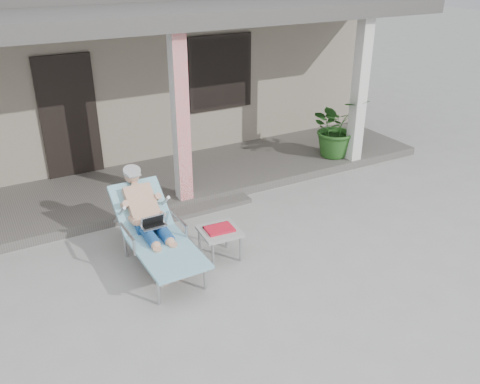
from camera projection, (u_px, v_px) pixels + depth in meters
ground at (251, 271)px, 6.60m from camera, size 60.00×60.00×0.00m
house at (102, 58)px, 11.02m from camera, size 10.40×5.40×3.30m
porch_deck at (166, 182)px, 8.94m from camera, size 10.00×2.00×0.15m
porch_overhang at (156, 22)px, 7.73m from camera, size 10.00×2.30×2.85m
porch_step at (192, 211)px, 8.05m from camera, size 2.00×0.30×0.07m
lounger at (151, 211)px, 6.50m from camera, size 0.74×1.89×1.21m
side_table at (220, 233)px, 6.73m from camera, size 0.55×0.55×0.46m
potted_palm at (337, 127)px, 9.68m from camera, size 1.13×1.01×1.15m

